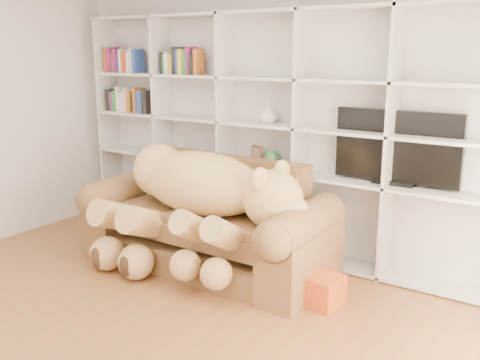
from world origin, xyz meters
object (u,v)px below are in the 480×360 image
Objects in this scene: teddy_bear at (196,197)px; tv at (397,148)px; sofa at (209,227)px; gift_box at (321,290)px.

teddy_bear is 1.78× the size of tv.
sofa is at bearing -154.88° from tv.
tv is (1.52, 0.92, 0.47)m from teddy_bear.
teddy_bear is 1.40m from gift_box.
teddy_bear is 1.83m from tv.
teddy_bear is at bearing -178.87° from gift_box.
sofa reaches higher than gift_box.
teddy_bear is at bearing -148.90° from tv.
sofa is 1.31m from gift_box.
teddy_bear reaches higher than sofa.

